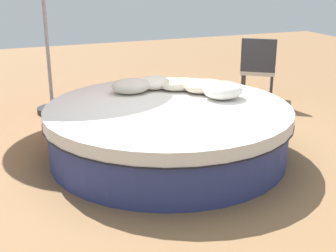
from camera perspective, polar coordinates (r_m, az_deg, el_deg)
The scene contains 8 objects.
ground_plane at distance 5.19m, azimuth 0.00°, elevation -3.61°, with size 16.00×16.00×0.00m, color olive.
round_bed at distance 5.08m, azimuth 0.00°, elevation -0.54°, with size 2.68×2.68×0.58m.
throw_pillow_0 at distance 5.28m, azimuth 6.79°, elevation 4.39°, with size 0.46×0.39×0.20m, color white.
throw_pillow_1 at distance 5.51m, azimuth 4.60°, elevation 4.90°, with size 0.51×0.35×0.16m, color beige.
throw_pillow_2 at distance 5.61m, azimuth 1.54°, elevation 5.15°, with size 0.50×0.29×0.15m, color beige.
throw_pillow_3 at distance 5.69m, azimuth -1.76°, elevation 5.38°, with size 0.41×0.40×0.15m, color silver.
throw_pillow_4 at distance 5.50m, azimuth -4.59°, elevation 4.96°, with size 0.47×0.39×0.17m, color beige.
patio_chair at distance 7.31m, azimuth 11.07°, elevation 7.38°, with size 0.71×0.71×0.98m.
Camera 1 is at (-1.76, -4.45, 2.01)m, focal length 49.43 mm.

